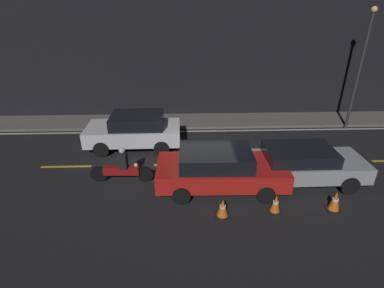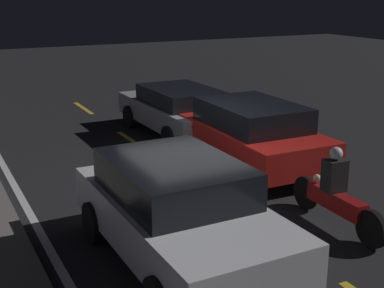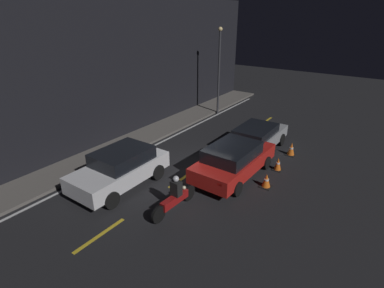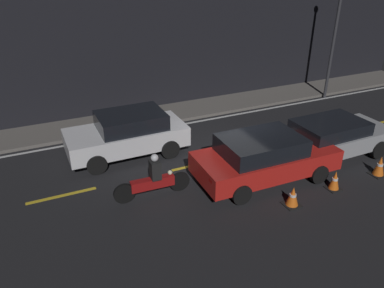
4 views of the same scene
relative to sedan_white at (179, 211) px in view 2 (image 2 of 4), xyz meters
The scene contains 12 objects.
ground_plane 3.51m from the sedan_white, 30.52° to the right, with size 56.00×56.00×0.00m, color black.
lane_dash_c 2.73m from the sedan_white, 41.75° to the right, with size 2.00×0.14×0.01m.
lane_dash_d 6.72m from the sedan_white, 15.07° to the right, with size 2.00×0.14×0.01m.
lane_dash_e 11.11m from the sedan_white, ahead, with size 2.00×0.14×0.01m.
lane_solid_kerb 3.46m from the sedan_white, 28.77° to the left, with size 25.20×0.14×0.01m.
sedan_white is the anchor object (origin of this frame).
taxi_red 4.77m from the sedan_white, 44.87° to the right, with size 4.48×2.09×1.47m.
hatchback_silver 7.09m from the sedan_white, 25.69° to the right, with size 4.31×1.94×1.34m.
motorcycle 2.89m from the sedan_white, 92.08° to the right, with size 2.29×0.37×1.38m.
traffic_cone_near 5.97m from the sedan_white, 56.15° to the right, with size 0.46×0.46×0.59m.
traffic_cone_mid 6.93m from the sedan_white, 43.88° to the right, with size 0.41×0.41×0.61m.
traffic_cone_far 8.38m from the sedan_white, 34.70° to the right, with size 0.45×0.45×0.67m.
Camera 2 is at (-9.33, 4.82, 3.88)m, focal length 50.00 mm.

